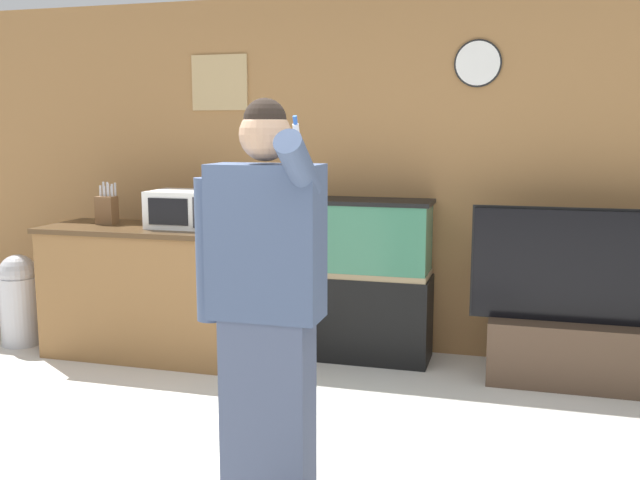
# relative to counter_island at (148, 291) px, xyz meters

# --- Properties ---
(wall_back_paneled) EXTENTS (10.00, 0.08, 2.60)m
(wall_back_paneled) POSITION_rel_counter_island_xyz_m (1.48, 0.62, 0.83)
(wall_back_paneled) COLOR olive
(wall_back_paneled) RESTS_ON ground_plane
(counter_island) EXTENTS (1.49, 0.65, 0.95)m
(counter_island) POSITION_rel_counter_island_xyz_m (0.00, 0.00, 0.00)
(counter_island) COLOR brown
(counter_island) RESTS_ON ground_plane
(microwave) EXTENTS (0.48, 0.37, 0.26)m
(microwave) POSITION_rel_counter_island_xyz_m (0.29, 0.04, 0.60)
(microwave) COLOR white
(microwave) RESTS_ON counter_island
(knife_block) EXTENTS (0.14, 0.11, 0.31)m
(knife_block) POSITION_rel_counter_island_xyz_m (-0.35, 0.06, 0.58)
(knife_block) COLOR brown
(knife_block) RESTS_ON counter_island
(aquarium_on_stand) EXTENTS (0.90, 0.40, 1.15)m
(aquarium_on_stand) POSITION_rel_counter_island_xyz_m (1.56, 0.34, 0.10)
(aquarium_on_stand) COLOR black
(aquarium_on_stand) RESTS_ON ground_plane
(tv_on_stand) EXTENTS (1.56, 0.40, 1.15)m
(tv_on_stand) POSITION_rel_counter_island_xyz_m (3.06, 0.17, -0.14)
(tv_on_stand) COLOR #4C3828
(tv_on_stand) RESTS_ON ground_plane
(person_standing) EXTENTS (0.56, 0.42, 1.76)m
(person_standing) POSITION_rel_counter_island_xyz_m (1.57, -1.80, 0.44)
(person_standing) COLOR #424C66
(person_standing) RESTS_ON ground_plane
(trash_bin) EXTENTS (0.29, 0.29, 0.70)m
(trash_bin) POSITION_rel_counter_island_xyz_m (-1.07, -0.05, -0.12)
(trash_bin) COLOR #B7B7BC
(trash_bin) RESTS_ON ground_plane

